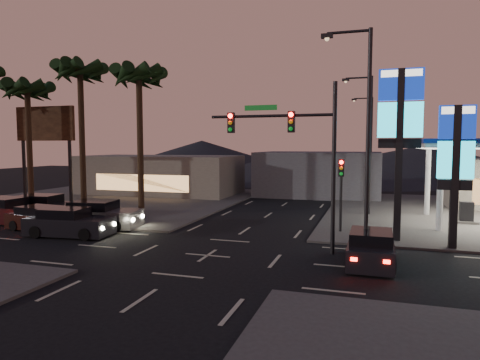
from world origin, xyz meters
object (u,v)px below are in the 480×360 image
(pylon_sign_short, at_px, (456,155))
(pylon_sign_tall, at_px, (400,120))
(suv_station, at_px, (371,248))
(car_lane_a_front, at_px, (69,223))
(car_lane_b_mid, at_px, (44,207))
(traffic_signal_mast, at_px, (297,143))
(car_lane_a_mid, at_px, (41,219))
(car_lane_b_rear, at_px, (7,211))
(car_lane_b_front, at_px, (98,215))

(pylon_sign_short, bearing_deg, pylon_sign_tall, 158.20)
(suv_station, bearing_deg, pylon_sign_tall, 74.88)
(car_lane_a_front, height_order, car_lane_b_mid, car_lane_b_mid)
(pylon_sign_short, distance_m, traffic_signal_mast, 7.69)
(traffic_signal_mast, height_order, car_lane_a_front, traffic_signal_mast)
(pylon_sign_short, height_order, car_lane_a_mid, pylon_sign_short)
(suv_station, bearing_deg, car_lane_a_front, 177.01)
(car_lane_a_front, bearing_deg, car_lane_a_mid, 161.53)
(pylon_sign_tall, bearing_deg, car_lane_b_rear, -176.01)
(traffic_signal_mast, relative_size, car_lane_a_front, 1.60)
(pylon_sign_tall, bearing_deg, pylon_sign_short, -21.80)
(pylon_sign_short, bearing_deg, car_lane_b_mid, 176.56)
(pylon_sign_short, xyz_separation_m, car_lane_a_mid, (-22.75, -1.93, -3.99))
(car_lane_b_front, bearing_deg, pylon_sign_short, 1.03)
(suv_station, bearing_deg, traffic_signal_mast, 161.39)
(car_lane_b_front, height_order, car_lane_b_mid, car_lane_b_front)
(pylon_sign_short, distance_m, suv_station, 6.60)
(car_lane_b_front, relative_size, car_lane_b_mid, 1.03)
(pylon_sign_tall, distance_m, car_lane_b_rear, 24.86)
(pylon_sign_tall, relative_size, car_lane_a_front, 1.80)
(car_lane_a_front, relative_size, suv_station, 1.12)
(car_lane_a_mid, relative_size, car_lane_b_mid, 0.88)
(car_lane_a_mid, xyz_separation_m, suv_station, (18.98, -1.75, 0.02))
(car_lane_a_mid, bearing_deg, pylon_sign_short, 4.85)
(traffic_signal_mast, bearing_deg, car_lane_b_front, 170.34)
(pylon_sign_short, xyz_separation_m, traffic_signal_mast, (-7.24, -2.51, 0.57))
(car_lane_a_front, distance_m, car_lane_a_mid, 2.85)
(traffic_signal_mast, distance_m, suv_station, 5.84)
(suv_station, bearing_deg, pylon_sign_short, 44.36)
(car_lane_a_front, distance_m, car_lane_b_front, 2.48)
(pylon_sign_short, relative_size, suv_station, 1.57)
(pylon_sign_tall, distance_m, traffic_signal_mast, 6.02)
(car_lane_b_front, distance_m, car_lane_b_rear, 6.77)
(car_lane_b_mid, xyz_separation_m, car_lane_b_rear, (-1.00, -2.23, 0.01))
(car_lane_a_front, xyz_separation_m, car_lane_b_mid, (-5.62, 4.37, 0.04))
(car_lane_b_mid, bearing_deg, traffic_signal_mast, -12.42)
(pylon_sign_tall, distance_m, suv_station, 7.49)
(pylon_sign_tall, relative_size, car_lane_a_mid, 1.97)
(pylon_sign_tall, height_order, car_lane_b_front, pylon_sign_tall)
(pylon_sign_short, xyz_separation_m, car_lane_b_front, (-19.89, -0.36, -3.87))
(car_lane_a_front, bearing_deg, pylon_sign_short, 8.05)
(traffic_signal_mast, distance_m, car_lane_a_front, 13.57)
(traffic_signal_mast, xyz_separation_m, car_lane_a_front, (-12.80, -0.32, -4.49))
(car_lane_b_mid, height_order, suv_station, car_lane_b_mid)
(car_lane_a_front, bearing_deg, car_lane_b_rear, 162.00)
(car_lane_b_front, bearing_deg, car_lane_a_mid, -151.19)
(car_lane_b_rear, distance_m, suv_station, 23.08)
(pylon_sign_tall, height_order, pylon_sign_short, pylon_sign_tall)
(traffic_signal_mast, bearing_deg, suv_station, -18.61)
(pylon_sign_short, distance_m, car_lane_b_mid, 26.00)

